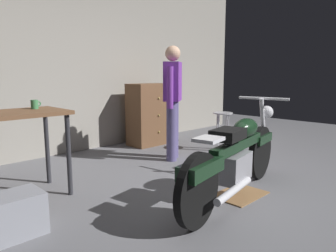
# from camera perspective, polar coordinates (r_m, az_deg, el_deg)

# --- Properties ---
(ground_plane) EXTENTS (12.00, 12.00, 0.00)m
(ground_plane) POSITION_cam_1_polar(r_m,az_deg,el_deg) (3.51, 8.03, -11.90)
(ground_plane) COLOR slate
(back_wall) EXTENTS (8.00, 0.12, 3.10)m
(back_wall) POSITION_cam_1_polar(r_m,az_deg,el_deg) (5.44, -16.25, 11.95)
(back_wall) COLOR gray
(back_wall) RESTS_ON ground_plane
(motorcycle) EXTENTS (2.17, 0.75, 1.00)m
(motorcycle) POSITION_cam_1_polar(r_m,az_deg,el_deg) (3.31, 12.21, -5.17)
(motorcycle) COLOR black
(motorcycle) RESTS_ON ground_plane
(person_standing) EXTENTS (0.48, 0.40, 1.67)m
(person_standing) POSITION_cam_1_polar(r_m,az_deg,el_deg) (4.66, 0.85, 5.13)
(person_standing) COLOR #564E7F
(person_standing) RESTS_ON ground_plane
(shop_stool) EXTENTS (0.32, 0.32, 0.64)m
(shop_stool) POSITION_cam_1_polar(r_m,az_deg,el_deg) (5.33, 9.83, 0.91)
(shop_stool) COLOR #B2B2B7
(shop_stool) RESTS_ON ground_plane
(wooden_dresser) EXTENTS (0.80, 0.47, 1.10)m
(wooden_dresser) POSITION_cam_1_polar(r_m,az_deg,el_deg) (5.74, -3.20, 2.13)
(wooden_dresser) COLOR brown
(wooden_dresser) RESTS_ON ground_plane
(drip_tray) EXTENTS (0.56, 0.40, 0.01)m
(drip_tray) POSITION_cam_1_polar(r_m,az_deg,el_deg) (3.51, 12.77, -11.91)
(drip_tray) COLOR olive
(drip_tray) RESTS_ON ground_plane
(storage_bin) EXTENTS (0.44, 0.32, 0.34)m
(storage_bin) POSITION_cam_1_polar(r_m,az_deg,el_deg) (2.85, -26.11, -14.23)
(storage_bin) COLOR gray
(storage_bin) RESTS_ON ground_plane
(mug_green_speckled) EXTENTS (0.11, 0.07, 0.10)m
(mug_green_speckled) POSITION_cam_1_polar(r_m,az_deg,el_deg) (3.65, -22.87, 3.61)
(mug_green_speckled) COLOR #3D7F4C
(mug_green_speckled) RESTS_ON workbench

